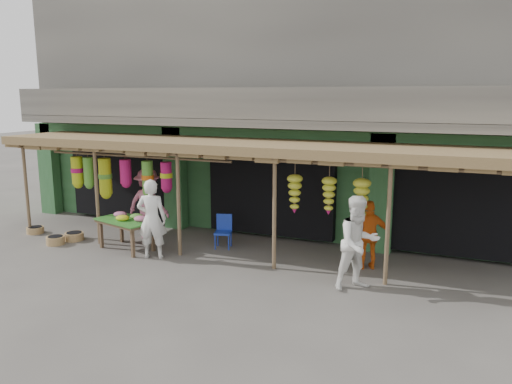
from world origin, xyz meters
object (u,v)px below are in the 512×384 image
at_px(flower_table, 127,221).
at_px(person_shopper, 148,204).
at_px(person_vendor, 369,235).
at_px(blue_chair, 224,229).
at_px(person_right, 358,243).
at_px(person_front, 152,219).

relative_size(flower_table, person_shopper, 0.89).
distance_m(flower_table, person_vendor, 6.04).
height_order(flower_table, person_shopper, person_shopper).
distance_m(blue_chair, person_right, 4.10).
bearing_deg(person_right, flower_table, 134.07).
distance_m(person_front, person_vendor, 5.15).
xyz_separation_m(flower_table, person_vendor, (5.96, 0.96, 0.05)).
bearing_deg(person_front, flower_table, -36.29).
xyz_separation_m(person_front, person_right, (5.00, -0.03, -0.00)).
relative_size(flower_table, blue_chair, 2.00).
xyz_separation_m(blue_chair, person_shopper, (-2.32, -0.01, 0.49)).
distance_m(person_vendor, person_shopper, 6.10).
xyz_separation_m(person_right, person_shopper, (-6.12, 1.47, -0.00)).
height_order(flower_table, person_front, person_front).
bearing_deg(blue_chair, flower_table, -168.54).
xyz_separation_m(flower_table, person_shopper, (-0.14, 1.12, 0.22)).
bearing_deg(person_vendor, blue_chair, -25.09).
height_order(person_right, person_shopper, person_right).
xyz_separation_m(flower_table, blue_chair, (2.18, 1.13, -0.27)).
relative_size(blue_chair, person_vendor, 0.54).
bearing_deg(person_vendor, person_shopper, -24.05).
height_order(person_front, person_shopper, person_front).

